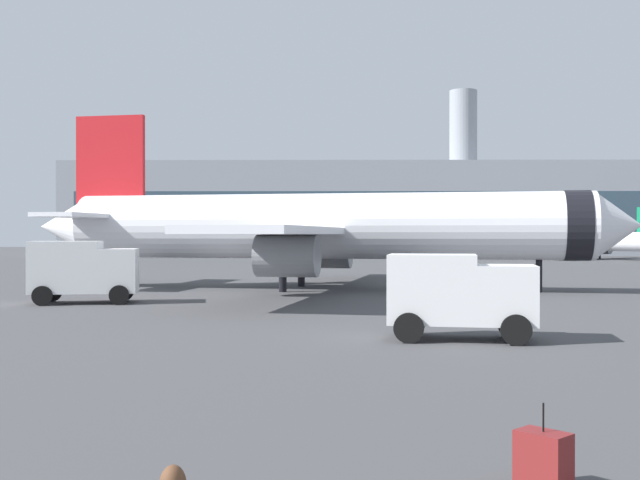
{
  "coord_description": "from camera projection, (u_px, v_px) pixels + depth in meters",
  "views": [
    {
      "loc": [
        0.4,
        -3.69,
        3.2
      ],
      "look_at": [
        0.12,
        25.32,
        3.0
      ],
      "focal_mm": 44.3,
      "sensor_mm": 36.0,
      "label": 1
    }
  ],
  "objects": [
    {
      "name": "safety_cone_near",
      "position": [
        472.0,
        312.0,
        29.19
      ],
      "size": [
        0.44,
        0.44,
        0.65
      ],
      "color": "#F2590C",
      "rests_on": "ground"
    },
    {
      "name": "airplane_taxiing",
      "position": [
        586.0,
        242.0,
        102.3
      ],
      "size": [
        17.34,
        18.66,
        6.58
      ],
      "color": "white",
      "rests_on": "ground"
    },
    {
      "name": "airplane_at_gate",
      "position": [
        322.0,
        227.0,
        45.93
      ],
      "size": [
        35.64,
        32.34,
        10.5
      ],
      "color": "white",
      "rests_on": "ground"
    },
    {
      "name": "service_truck",
      "position": [
        83.0,
        269.0,
        36.68
      ],
      "size": [
        5.08,
        3.14,
        2.9
      ],
      "color": "white",
      "rests_on": "ground"
    },
    {
      "name": "terminal_building",
      "position": [
        412.0,
        209.0,
        126.82
      ],
      "size": [
        108.59,
        18.88,
        26.35
      ],
      "color": "gray",
      "rests_on": "ground"
    },
    {
      "name": "safety_cone_mid",
      "position": [
        532.0,
        281.0,
        47.9
      ],
      "size": [
        0.44,
        0.44,
        0.78
      ],
      "color": "#F2590C",
      "rests_on": "ground"
    },
    {
      "name": "rolling_suitcase",
      "position": [
        543.0,
        460.0,
        9.83
      ],
      "size": [
        0.73,
        0.74,
        1.1
      ],
      "color": "maroon",
      "rests_on": "ground"
    },
    {
      "name": "cargo_van",
      "position": [
        459.0,
        292.0,
        23.97
      ],
      "size": [
        4.66,
        2.91,
        2.6
      ],
      "color": "white",
      "rests_on": "ground"
    }
  ]
}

